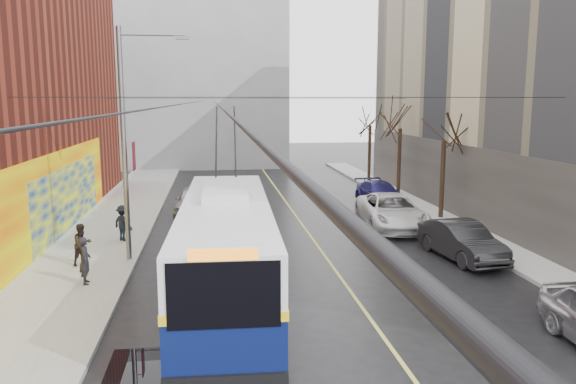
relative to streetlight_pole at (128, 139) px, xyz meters
The scene contains 20 objects.
ground 12.70m from the streetlight_pole, 58.46° to the right, with size 140.00×140.00×0.00m, color black.
sidewalk_left 5.50m from the streetlight_pole, 132.95° to the left, with size 4.00×60.00×0.15m, color gray.
sidewalk_right 16.00m from the streetlight_pole, ahead, with size 2.00×60.00×0.15m, color gray.
lane_line 9.89m from the streetlight_pole, 27.64° to the left, with size 0.12×50.00×0.01m, color #BFB74C.
building_far 35.24m from the streetlight_pole, 89.77° to the left, with size 20.50×12.10×18.00m.
streetlight_pole is the anchor object (origin of this frame).
catenary_wires 6.14m from the streetlight_pole, 52.95° to the left, with size 18.00×60.00×0.22m.
tree_near 16.28m from the streetlight_pole, 21.62° to the left, with size 3.20×3.20×6.40m.
tree_mid 19.96m from the streetlight_pole, 40.65° to the left, with size 3.20×3.20×6.68m.
tree_far 25.09m from the streetlight_pole, 52.88° to the left, with size 3.20×3.20×6.57m.
puddle 10.88m from the streetlight_pole, 80.02° to the right, with size 2.23×3.31×0.01m, color black.
pigeons_flying 4.29m from the streetlight_pole, ahead, with size 0.92×3.24×1.45m.
trolleybus 6.47m from the streetlight_pole, 51.06° to the right, with size 3.30×12.89×6.06m.
parked_car_b 13.65m from the streetlight_pole, ahead, with size 1.60×4.59×1.51m, color black.
parked_car_c 13.39m from the streetlight_pole, 20.80° to the left, with size 2.75×5.97×1.66m, color silver.
parked_car_d 17.30m from the streetlight_pole, 38.53° to the left, with size 1.98×4.88×1.42m, color navy.
following_car 10.23m from the streetlight_pole, 77.28° to the left, with size 1.85×4.59×1.56m, color #9B9CA0.
pedestrian_a 4.98m from the streetlight_pole, 112.29° to the right, with size 0.59×0.39×1.62m, color black.
pedestrian_b 4.33m from the streetlight_pole, 162.70° to the right, with size 0.77×0.60×1.58m, color black.
pedestrian_c 5.01m from the streetlight_pole, 105.19° to the left, with size 1.03×0.59×1.59m, color black.
Camera 1 is at (-2.94, -11.92, 6.33)m, focal length 35.00 mm.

